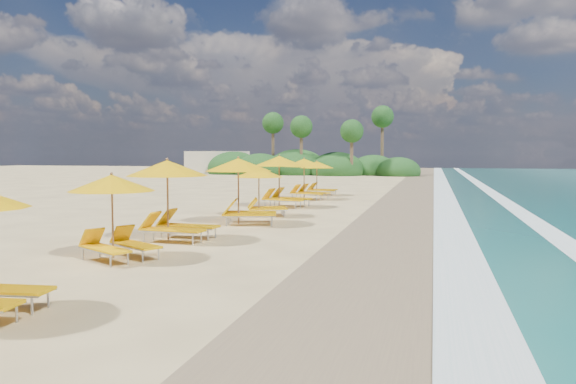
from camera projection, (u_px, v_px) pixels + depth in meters
name	position (u px, v px, depth m)	size (l,w,h in m)	color
ground	(288.00, 226.00, 19.26)	(160.00, 160.00, 0.00)	#D8BF7E
wet_sand	(405.00, 230.00, 18.24)	(4.00, 160.00, 0.01)	#897551
surf_foam	(492.00, 233.00, 17.55)	(4.00, 160.00, 0.01)	white
station_2	(116.00, 211.00, 13.24)	(2.80, 2.80, 2.09)	olive
station_3	(173.00, 194.00, 16.12)	(2.68, 2.50, 2.41)	olive
station_4	(244.00, 186.00, 19.86)	(3.03, 2.93, 2.43)	olive
station_5	(263.00, 188.00, 22.42)	(2.61, 2.57, 2.02)	olive
station_6	(283.00, 178.00, 26.17)	(3.00, 2.87, 2.48)	olive
station_7	(307.00, 176.00, 30.49)	(2.89, 2.80, 2.31)	olive
station_8	(319.00, 176.00, 33.52)	(2.28, 2.11, 2.11)	olive
treeline	(305.00, 166.00, 65.62)	(25.80, 8.80, 9.74)	#163D14
beach_building	(218.00, 162.00, 71.05)	(7.00, 5.00, 2.80)	beige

